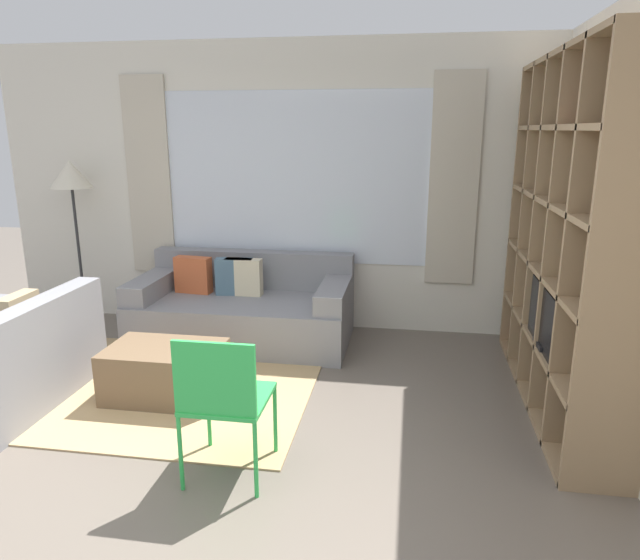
{
  "coord_description": "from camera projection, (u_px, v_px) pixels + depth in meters",
  "views": [
    {
      "loc": [
        1.1,
        -2.17,
        1.9
      ],
      "look_at": [
        0.47,
        1.74,
        0.85
      ],
      "focal_mm": 32.0,
      "sensor_mm": 36.0,
      "label": 1
    }
  ],
  "objects": [
    {
      "name": "folding_chair",
      "position": [
        223.0,
        395.0,
        3.07
      ],
      "size": [
        0.44,
        0.46,
        0.86
      ],
      "rotation": [
        0.0,
        0.0,
        3.14
      ],
      "color": "green",
      "rests_on": "ground_plane"
    },
    {
      "name": "ottoman",
      "position": [
        166.0,
        372.0,
        4.13
      ],
      "size": [
        0.82,
        0.54,
        0.39
      ],
      "color": "brown",
      "rests_on": "ground_plane"
    },
    {
      "name": "shelving_unit",
      "position": [
        573.0,
        240.0,
        3.84
      ],
      "size": [
        0.4,
        2.28,
        2.39
      ],
      "color": "#232328",
      "rests_on": "ground_plane"
    },
    {
      "name": "area_rug",
      "position": [
        139.0,
        386.0,
        4.34
      ],
      "size": [
        2.63,
        1.83,
        0.01
      ],
      "primitive_type": "cube",
      "color": "tan",
      "rests_on": "ground_plane"
    },
    {
      "name": "couch_main",
      "position": [
        243.0,
        309.0,
        5.27
      ],
      "size": [
        1.94,
        0.99,
        0.77
      ],
      "color": "gray",
      "rests_on": "ground_plane"
    },
    {
      "name": "floor_lamp",
      "position": [
        71.0,
        182.0,
        5.46
      ],
      "size": [
        0.39,
        0.39,
        1.62
      ],
      "color": "black",
      "rests_on": "ground_plane"
    },
    {
      "name": "ground_plane",
      "position": [
        166.0,
        539.0,
        2.73
      ],
      "size": [
        16.0,
        16.0,
        0.0
      ],
      "primitive_type": "plane",
      "color": "#665B51"
    },
    {
      "name": "wall_back",
      "position": [
        296.0,
        188.0,
        5.44
      ],
      "size": [
        5.91,
        0.11,
        2.7
      ],
      "color": "silver",
      "rests_on": "ground_plane"
    },
    {
      "name": "wall_right",
      "position": [
        622.0,
        221.0,
        3.53
      ],
      "size": [
        0.07,
        4.37,
        2.7
      ],
      "primitive_type": "cube",
      "color": "silver",
      "rests_on": "ground_plane"
    }
  ]
}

